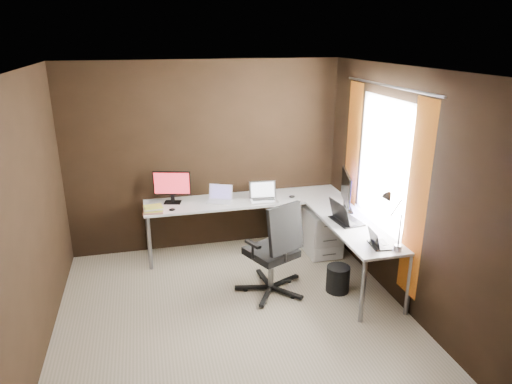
{
  "coord_description": "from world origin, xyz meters",
  "views": [
    {
      "loc": [
        -0.76,
        -4.02,
        2.79
      ],
      "look_at": [
        0.47,
        0.95,
        1.01
      ],
      "focal_mm": 32.0,
      "sensor_mm": 36.0,
      "label": 1
    }
  ],
  "objects_px": {
    "drawer_pedestal": "(322,232)",
    "laptop_black_small": "(377,242)",
    "desk_lamp": "(392,214)",
    "office_chair": "(273,266)",
    "laptop_black_big": "(344,218)",
    "monitor_right": "(346,189)",
    "laptop_silver": "(263,196)",
    "laptop_white": "(220,198)",
    "monitor_left": "(172,185)",
    "book_stack": "(153,209)",
    "wastebasket": "(338,279)"
  },
  "relations": [
    {
      "from": "laptop_white",
      "to": "book_stack",
      "type": "bearing_deg",
      "value": -144.28
    },
    {
      "from": "monitor_right",
      "to": "desk_lamp",
      "type": "bearing_deg",
      "value": -163.72
    },
    {
      "from": "monitor_right",
      "to": "office_chair",
      "type": "bearing_deg",
      "value": 129.58
    },
    {
      "from": "monitor_left",
      "to": "laptop_black_big",
      "type": "relative_size",
      "value": 1.12
    },
    {
      "from": "laptop_white",
      "to": "laptop_silver",
      "type": "relative_size",
      "value": 1.0
    },
    {
      "from": "drawer_pedestal",
      "to": "laptop_black_small",
      "type": "xyz_separation_m",
      "value": [
        0.04,
        -1.35,
        0.47
      ]
    },
    {
      "from": "laptop_white",
      "to": "office_chair",
      "type": "relative_size",
      "value": 0.34
    },
    {
      "from": "office_chair",
      "to": "book_stack",
      "type": "bearing_deg",
      "value": 118.42
    },
    {
      "from": "laptop_black_small",
      "to": "office_chair",
      "type": "relative_size",
      "value": 0.25
    },
    {
      "from": "laptop_black_big",
      "to": "laptop_black_small",
      "type": "height_order",
      "value": "laptop_black_big"
    },
    {
      "from": "monitor_left",
      "to": "drawer_pedestal",
      "type": "bearing_deg",
      "value": 1.54
    },
    {
      "from": "monitor_right",
      "to": "laptop_black_small",
      "type": "bearing_deg",
      "value": -168.41
    },
    {
      "from": "monitor_right",
      "to": "laptop_silver",
      "type": "relative_size",
      "value": 1.57
    },
    {
      "from": "laptop_black_big",
      "to": "laptop_black_small",
      "type": "distance_m",
      "value": 0.67
    },
    {
      "from": "monitor_right",
      "to": "laptop_silver",
      "type": "bearing_deg",
      "value": 71.51
    },
    {
      "from": "desk_lamp",
      "to": "laptop_silver",
      "type": "bearing_deg",
      "value": 111.54
    },
    {
      "from": "wastebasket",
      "to": "office_chair",
      "type": "bearing_deg",
      "value": 167.83
    },
    {
      "from": "laptop_black_big",
      "to": "desk_lamp",
      "type": "distance_m",
      "value": 0.83
    },
    {
      "from": "monitor_left",
      "to": "wastebasket",
      "type": "relative_size",
      "value": 1.54
    },
    {
      "from": "drawer_pedestal",
      "to": "laptop_silver",
      "type": "relative_size",
      "value": 1.62
    },
    {
      "from": "monitor_left",
      "to": "book_stack",
      "type": "relative_size",
      "value": 1.82
    },
    {
      "from": "drawer_pedestal",
      "to": "desk_lamp",
      "type": "bearing_deg",
      "value": -85.08
    },
    {
      "from": "laptop_silver",
      "to": "book_stack",
      "type": "xyz_separation_m",
      "value": [
        -1.42,
        -0.09,
        -0.01
      ]
    },
    {
      "from": "monitor_left",
      "to": "office_chair",
      "type": "xyz_separation_m",
      "value": [
        1.0,
        -1.24,
        -0.64
      ]
    },
    {
      "from": "monitor_left",
      "to": "wastebasket",
      "type": "xyz_separation_m",
      "value": [
        1.72,
        -1.4,
        -0.81
      ]
    },
    {
      "from": "laptop_silver",
      "to": "desk_lamp",
      "type": "height_order",
      "value": "desk_lamp"
    },
    {
      "from": "monitor_right",
      "to": "monitor_left",
      "type": "bearing_deg",
      "value": 85.03
    },
    {
      "from": "desk_lamp",
      "to": "office_chair",
      "type": "relative_size",
      "value": 0.54
    },
    {
      "from": "office_chair",
      "to": "wastebasket",
      "type": "height_order",
      "value": "office_chair"
    },
    {
      "from": "laptop_white",
      "to": "wastebasket",
      "type": "height_order",
      "value": "laptop_white"
    },
    {
      "from": "monitor_left",
      "to": "laptop_silver",
      "type": "xyz_separation_m",
      "value": [
        1.16,
        -0.19,
        -0.18
      ]
    },
    {
      "from": "monitor_right",
      "to": "desk_lamp",
      "type": "distance_m",
      "value": 1.08
    },
    {
      "from": "laptop_black_big",
      "to": "desk_lamp",
      "type": "height_order",
      "value": "desk_lamp"
    },
    {
      "from": "monitor_left",
      "to": "book_stack",
      "type": "bearing_deg",
      "value": -117.43
    },
    {
      "from": "monitor_right",
      "to": "office_chair",
      "type": "distance_m",
      "value": 1.32
    },
    {
      "from": "book_stack",
      "to": "wastebasket",
      "type": "distance_m",
      "value": 2.35
    },
    {
      "from": "laptop_white",
      "to": "office_chair",
      "type": "distance_m",
      "value": 1.29
    },
    {
      "from": "laptop_silver",
      "to": "office_chair",
      "type": "height_order",
      "value": "office_chair"
    },
    {
      "from": "laptop_black_big",
      "to": "laptop_black_small",
      "type": "bearing_deg",
      "value": 179.38
    },
    {
      "from": "laptop_black_small",
      "to": "desk_lamp",
      "type": "bearing_deg",
      "value": -129.99
    },
    {
      "from": "laptop_black_big",
      "to": "wastebasket",
      "type": "bearing_deg",
      "value": 143.6
    },
    {
      "from": "monitor_left",
      "to": "laptop_black_small",
      "type": "xyz_separation_m",
      "value": [
        1.95,
        -1.8,
        -0.19
      ]
    },
    {
      "from": "laptop_white",
      "to": "laptop_black_small",
      "type": "distance_m",
      "value": 2.17
    },
    {
      "from": "laptop_black_big",
      "to": "office_chair",
      "type": "height_order",
      "value": "office_chair"
    },
    {
      "from": "drawer_pedestal",
      "to": "monitor_right",
      "type": "xyz_separation_m",
      "value": [
        0.13,
        -0.36,
        0.71
      ]
    },
    {
      "from": "monitor_right",
      "to": "book_stack",
      "type": "xyz_separation_m",
      "value": [
        -2.29,
        0.52,
        -0.24
      ]
    },
    {
      "from": "book_stack",
      "to": "desk_lamp",
      "type": "xyz_separation_m",
      "value": [
        2.28,
        -1.6,
        0.34
      ]
    },
    {
      "from": "desk_lamp",
      "to": "drawer_pedestal",
      "type": "bearing_deg",
      "value": 89.33
    },
    {
      "from": "monitor_right",
      "to": "laptop_black_big",
      "type": "xyz_separation_m",
      "value": [
        -0.16,
        -0.33,
        -0.22
      ]
    },
    {
      "from": "monitor_right",
      "to": "book_stack",
      "type": "height_order",
      "value": "monitor_right"
    }
  ]
}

